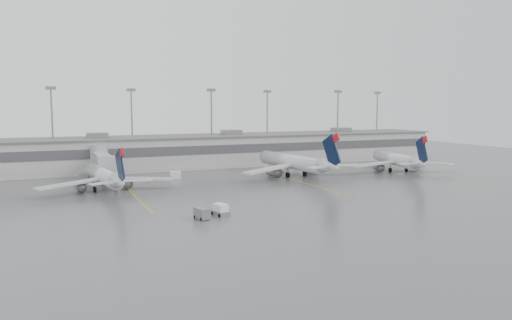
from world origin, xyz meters
name	(u,v)px	position (x,y,z in m)	size (l,w,h in m)	color
ground	(271,210)	(0.00, 0.00, 0.00)	(260.00, 260.00, 0.00)	#555557
terminal	(178,151)	(-0.01, 57.98, 4.17)	(152.00, 17.00, 9.45)	#A3A39E
light_masts	(172,120)	(0.00, 63.75, 12.03)	(142.40, 8.00, 20.60)	gray
jet_bridge_right	(101,161)	(-20.50, 45.72, 3.87)	(4.00, 17.20, 7.00)	#929597
stand_markings	(221,187)	(0.00, 24.00, 0.01)	(105.25, 40.00, 0.01)	gold
jet_mid_left	(104,176)	(-21.83, 27.77, 2.87)	(25.27, 28.47, 9.22)	silver
jet_mid_right	(295,162)	(20.05, 30.37, 3.35)	(29.56, 33.27, 10.76)	silver
jet_far_right	(398,160)	(46.83, 27.86, 3.02)	(25.85, 29.37, 9.70)	silver
baggage_tug	(220,211)	(-8.62, -0.79, 0.68)	(2.30, 3.02, 1.74)	white
baggage_cart	(202,213)	(-11.82, -1.99, 0.84)	(1.98, 2.77, 1.61)	slate
gse_uld_b	(176,175)	(-5.56, 38.29, 0.81)	(2.29, 1.52, 1.62)	white
gse_uld_c	(292,169)	(22.25, 36.08, 0.92)	(2.59, 1.73, 1.84)	white
gse_loader	(85,177)	(-24.26, 41.33, 0.93)	(1.85, 2.96, 1.85)	slate
cone_b	(147,182)	(-12.62, 34.21, 0.33)	(0.41, 0.41, 0.66)	#E54404
cone_c	(283,171)	(20.91, 38.11, 0.36)	(0.45, 0.45, 0.71)	#E54404
cone_d	(370,165)	(46.99, 39.28, 0.32)	(0.40, 0.40, 0.64)	#E54404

